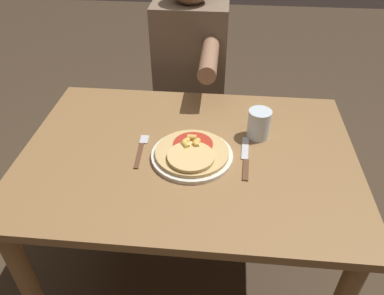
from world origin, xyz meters
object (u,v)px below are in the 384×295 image
Objects in this scene: dining_table at (188,178)px; knife at (245,158)px; plate at (192,155)px; fork at (141,149)px; pizza at (192,152)px; person_diner at (191,71)px; drinking_glass at (259,124)px.

knife is at bearing -5.96° from dining_table.
knife is (0.17, 0.01, -0.00)m from plate.
knife is at bearing -2.90° from fork.
pizza reaches higher than plate.
fork reaches higher than dining_table.
dining_table is at bearing 115.25° from pizza.
knife is (0.35, -0.02, 0.00)m from fork.
knife is (0.17, 0.01, -0.02)m from pizza.
pizza is (0.01, -0.03, 0.14)m from dining_table.
dining_table is 0.22m from knife.
fork is (-0.17, 0.03, -0.02)m from pizza.
fork is at bearing -98.69° from person_diner.
fork is at bearing 171.88° from plate.
drinking_glass is 0.63m from person_diner.
knife is (0.19, -0.02, 0.12)m from dining_table.
drinking_glass is at bearing 32.34° from plate.
plate is 0.17m from knife.
fork is at bearing 177.10° from knife.
knife is 0.15m from drinking_glass.
pizza is 1.08× the size of knife.
knife is 2.14× the size of drinking_glass.
dining_table is at bearing 174.04° from knife.
pizza is 0.18m from knife.
pizza is at bearing -146.81° from drinking_glass.
fork is (-0.16, -0.00, 0.12)m from dining_table.
drinking_glass is (0.39, 0.11, 0.05)m from fork.
person_diner is at bearing 109.73° from knife.
plate is at bearing -8.12° from fork.
dining_table is 10.70× the size of drinking_glass.
plate is 0.26m from drinking_glass.
dining_table is 5.00× the size of knife.
pizza is (-0.00, -0.00, 0.02)m from plate.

